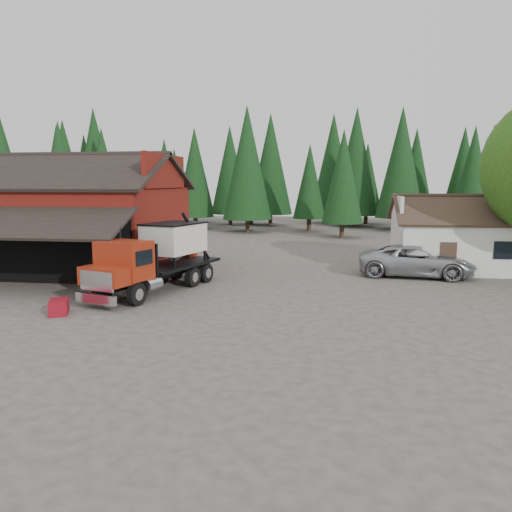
# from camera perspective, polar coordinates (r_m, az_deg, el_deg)

# --- Properties ---
(ground) EXTENTS (120.00, 120.00, 0.00)m
(ground) POSITION_cam_1_polar(r_m,az_deg,el_deg) (20.45, -5.62, -6.73)
(ground) COLOR #483F38
(ground) RESTS_ON ground
(red_barn) EXTENTS (12.80, 13.63, 7.18)m
(red_barn) POSITION_cam_1_polar(r_m,az_deg,el_deg) (33.19, -20.14, 3.34)
(red_barn) COLOR maroon
(red_barn) RESTS_ON ground
(farmhouse) EXTENTS (8.60, 6.42, 4.65)m
(farmhouse) POSITION_cam_1_polar(r_m,az_deg,el_deg) (33.35, 22.55, 1.46)
(farmhouse) COLOR silver
(farmhouse) RESTS_ON ground
(conifer_backdrop) EXTENTS (76.00, 16.00, 16.00)m
(conifer_backdrop) POSITION_cam_1_polar(r_m,az_deg,el_deg) (61.56, 3.92, 3.42)
(conifer_backdrop) COLOR black
(conifer_backdrop) RESTS_ON ground
(near_pine_a) EXTENTS (4.40, 4.40, 11.40)m
(near_pine_a) POSITION_cam_1_polar(r_m,az_deg,el_deg) (54.26, -21.47, 8.96)
(near_pine_a) COLOR #382619
(near_pine_a) RESTS_ON ground
(near_pine_b) EXTENTS (3.96, 3.96, 10.40)m
(near_pine_b) POSITION_cam_1_polar(r_m,az_deg,el_deg) (49.15, 9.92, 8.94)
(near_pine_b) COLOR #382619
(near_pine_b) RESTS_ON ground
(near_pine_d) EXTENTS (5.28, 5.28, 13.40)m
(near_pine_d) POSITION_cam_1_polar(r_m,az_deg,el_deg) (53.91, -1.01, 10.60)
(near_pine_d) COLOR #382619
(near_pine_d) RESTS_ON ground
(feed_truck) EXTENTS (4.68, 8.72, 3.81)m
(feed_truck) POSITION_cam_1_polar(r_m,az_deg,el_deg) (24.87, -11.23, 0.05)
(feed_truck) COLOR black
(feed_truck) RESTS_ON ground
(silver_car) EXTENTS (6.72, 3.74, 1.78)m
(silver_car) POSITION_cam_1_polar(r_m,az_deg,el_deg) (29.88, 17.86, -0.54)
(silver_car) COLOR #A6A9AE
(silver_car) RESTS_ON ground
(equip_box) EXTENTS (1.08, 1.29, 0.60)m
(equip_box) POSITION_cam_1_polar(r_m,az_deg,el_deg) (21.92, -21.61, -5.45)
(equip_box) COLOR maroon
(equip_box) RESTS_ON ground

